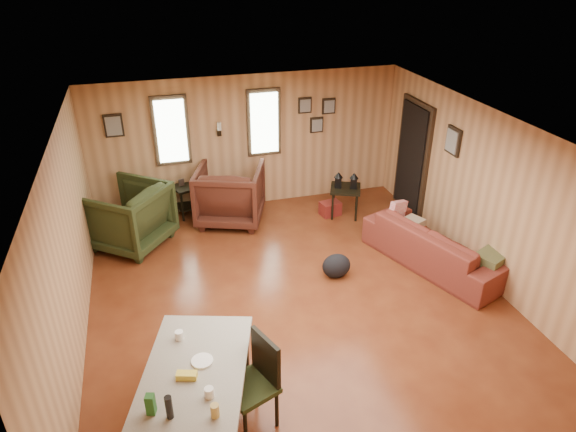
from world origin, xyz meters
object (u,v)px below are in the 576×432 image
object	(u,v)px
dining_table	(195,376)
side_table	(346,186)
sofa	(437,239)
recliner_green	(128,213)
recliner_brown	(230,191)
end_table	(189,193)

from	to	relation	value
dining_table	side_table	bearing A→B (deg)	69.19
sofa	side_table	distance (m)	2.01
recliner_green	dining_table	distance (m)	3.98
recliner_brown	end_table	world-z (taller)	recliner_brown
recliner_brown	dining_table	xyz separation A→B (m)	(-1.11, -4.30, 0.17)
recliner_green	end_table	distance (m)	1.34
end_table	side_table	size ratio (longest dim) A/B	0.85
sofa	end_table	bearing A→B (deg)	31.05
recliner_brown	recliner_green	xyz separation A→B (m)	(-1.70, -0.36, 0.00)
recliner_green	side_table	distance (m)	3.68
sofa	recliner_green	xyz separation A→B (m)	(-4.40, 1.87, 0.12)
sofa	recliner_brown	world-z (taller)	recliner_brown
recliner_green	end_table	xyz separation A→B (m)	(1.04, 0.83, -0.17)
recliner_brown	end_table	bearing A→B (deg)	-14.51
recliner_green	dining_table	size ratio (longest dim) A/B	0.63
recliner_green	dining_table	xyz separation A→B (m)	(0.59, -3.93, 0.17)
end_table	recliner_green	bearing A→B (deg)	-141.27
side_table	dining_table	size ratio (longest dim) A/B	0.47
end_table	dining_table	distance (m)	4.80
recliner_green	dining_table	bearing A→B (deg)	46.96
recliner_brown	sofa	bearing A→B (deg)	161.04
sofa	recliner_brown	bearing A→B (deg)	30.22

